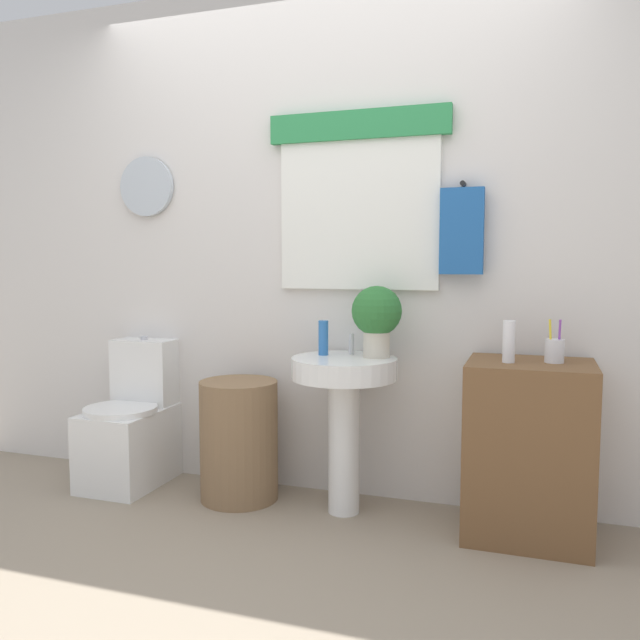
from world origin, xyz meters
TOP-DOWN VIEW (x-y plane):
  - ground_plane at (0.00, 0.00)m, footprint 8.00×8.00m
  - back_wall at (0.00, 1.15)m, footprint 4.40×0.18m
  - toilet at (-1.02, 0.89)m, footprint 0.38×0.51m
  - laundry_hamper at (-0.37, 0.85)m, footprint 0.39×0.39m
  - pedestal_sink at (0.18, 0.85)m, footprint 0.50×0.50m
  - faucet at (0.18, 0.97)m, footprint 0.03×0.03m
  - wooden_cabinet at (1.02, 0.85)m, footprint 0.53×0.44m
  - soap_bottle at (0.06, 0.90)m, footprint 0.05×0.05m
  - potted_plant at (0.32, 0.91)m, footprint 0.24×0.24m
  - lotion_bottle at (0.93, 0.81)m, footprint 0.05×0.05m
  - toothbrush_cup at (1.11, 0.87)m, footprint 0.08×0.08m

SIDE VIEW (x-z plane):
  - ground_plane at x=0.00m, z-range 0.00..0.00m
  - toilet at x=-1.02m, z-range -0.10..0.69m
  - laundry_hamper at x=-0.37m, z-range 0.00..0.60m
  - wooden_cabinet at x=1.02m, z-range 0.00..0.77m
  - pedestal_sink at x=0.18m, z-range 0.19..0.93m
  - faucet at x=0.18m, z-range 0.75..0.85m
  - toothbrush_cup at x=1.11m, z-range 0.73..0.91m
  - soap_bottle at x=0.06m, z-range 0.75..0.91m
  - lotion_bottle at x=0.93m, z-range 0.77..0.95m
  - potted_plant at x=0.32m, z-range 0.78..1.11m
  - back_wall at x=0.00m, z-range 0.01..2.61m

